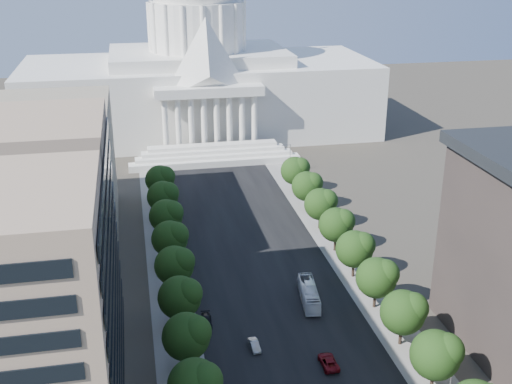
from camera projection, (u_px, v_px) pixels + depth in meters
road_asphalt at (250, 245)px, 143.81m from camera, size 30.00×260.00×0.01m
sidewalk_left at (165, 253)px, 140.37m from camera, size 8.00×260.00×0.02m
sidewalk_right at (331, 238)px, 147.24m from camera, size 8.00×260.00×0.02m
capitol at (199, 76)px, 223.19m from camera, size 120.00×56.00×73.00m
office_block_left_far at (23, 182)px, 138.79m from camera, size 38.00×52.00×30.00m
tree_l_c at (197, 384)px, 88.75m from camera, size 7.79×7.60×9.97m
tree_l_d at (188, 335)px, 99.72m from camera, size 7.79×7.60×9.97m
tree_l_e at (182, 296)px, 110.68m from camera, size 7.79×7.60×9.97m
tree_l_f at (176, 264)px, 121.64m from camera, size 7.79×7.60×9.97m
tree_l_g at (171, 238)px, 132.60m from camera, size 7.79×7.60×9.97m
tree_l_h at (167, 215)px, 143.56m from camera, size 7.79×7.60×9.97m
tree_l_i at (164, 196)px, 154.52m from camera, size 7.79×7.60×9.97m
tree_l_j at (161, 179)px, 165.49m from camera, size 7.79×7.60×9.97m
tree_r_c at (438, 354)px, 95.27m from camera, size 7.79×7.60×9.97m
tree_r_d at (405, 311)px, 106.23m from camera, size 7.79×7.60×9.97m
tree_r_e at (379, 277)px, 117.19m from camera, size 7.79×7.60×9.97m
tree_r_f at (356, 248)px, 128.15m from camera, size 7.79×7.60×9.97m
tree_r_g at (338, 224)px, 139.11m from camera, size 7.79×7.60×9.97m
tree_r_h at (322, 203)px, 150.07m from camera, size 7.79×7.60×9.97m
tree_r_i at (308, 185)px, 161.04m from camera, size 7.79×7.60×9.97m
tree_r_j at (296, 170)px, 172.00m from camera, size 7.79×7.60×9.97m
streetlight_b at (450, 359)px, 95.04m from camera, size 2.61×0.44×9.00m
streetlight_c at (386, 278)px, 117.88m from camera, size 2.61×0.44×9.00m
streetlight_d at (343, 224)px, 140.72m from camera, size 2.61×0.44×9.00m
streetlight_e at (312, 184)px, 163.55m from camera, size 2.61×0.44×9.00m
streetlight_f at (288, 155)px, 186.39m from camera, size 2.61×0.44×9.00m
car_silver at (254, 345)px, 107.15m from camera, size 1.68×4.11×1.33m
car_red at (328, 362)px, 102.77m from camera, size 2.52×5.40×1.49m
car_dark_b at (206, 321)px, 113.88m from camera, size 2.27×4.97×1.41m
city_bus at (309, 294)px, 120.82m from camera, size 4.29×12.20×3.33m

